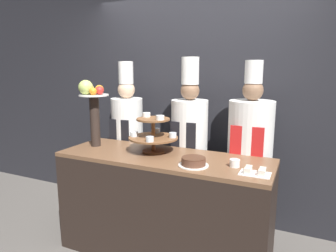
# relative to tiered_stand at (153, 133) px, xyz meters

# --- Properties ---
(wall_back) EXTENTS (10.00, 0.06, 2.80)m
(wall_back) POSITION_rel_tiered_stand_xyz_m (0.13, 0.85, 0.27)
(wall_back) COLOR #232328
(wall_back) RESTS_ON ground_plane
(buffet_counter) EXTENTS (1.90, 0.65, 0.95)m
(buffet_counter) POSITION_rel_tiered_stand_xyz_m (0.13, -0.06, -0.65)
(buffet_counter) COLOR black
(buffet_counter) RESTS_ON ground_plane
(tiered_stand) EXTENTS (0.45, 0.45, 0.36)m
(tiered_stand) POSITION_rel_tiered_stand_xyz_m (0.00, 0.00, 0.00)
(tiered_stand) COLOR brown
(tiered_stand) RESTS_ON buffet_counter
(fruit_pedestal) EXTENTS (0.29, 0.29, 0.65)m
(fruit_pedestal) POSITION_rel_tiered_stand_xyz_m (-0.64, -0.04, 0.26)
(fruit_pedestal) COLOR #2D231E
(fruit_pedestal) RESTS_ON buffet_counter
(cake_round) EXTENTS (0.24, 0.24, 0.07)m
(cake_round) POSITION_rel_tiered_stand_xyz_m (0.47, -0.22, -0.14)
(cake_round) COLOR white
(cake_round) RESTS_ON buffet_counter
(cup_white) EXTENTS (0.08, 0.08, 0.06)m
(cup_white) POSITION_rel_tiered_stand_xyz_m (0.77, -0.11, -0.15)
(cup_white) COLOR white
(cup_white) RESTS_ON buffet_counter
(cake_square_tray) EXTENTS (0.22, 0.15, 0.05)m
(cake_square_tray) POSITION_rel_tiered_stand_xyz_m (0.95, -0.21, -0.16)
(cake_square_tray) COLOR white
(cake_square_tray) RESTS_ON buffet_counter
(chef_left) EXTENTS (0.35, 0.35, 1.79)m
(chef_left) POSITION_rel_tiered_stand_xyz_m (-0.57, 0.45, -0.16)
(chef_left) COLOR #38332D
(chef_left) RESTS_ON ground_plane
(chef_center_left) EXTENTS (0.37, 0.37, 1.82)m
(chef_center_left) POSITION_rel_tiered_stand_xyz_m (0.18, 0.45, -0.15)
(chef_center_left) COLOR #28282D
(chef_center_left) RESTS_ON ground_plane
(chef_center_right) EXTENTS (0.42, 0.42, 1.79)m
(chef_center_right) POSITION_rel_tiered_stand_xyz_m (0.79, 0.45, -0.16)
(chef_center_right) COLOR black
(chef_center_right) RESTS_ON ground_plane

